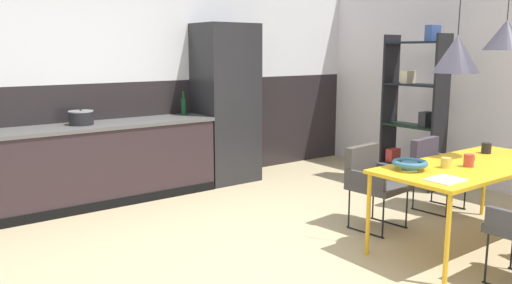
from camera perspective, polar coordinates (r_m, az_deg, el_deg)
name	(u,v)px	position (r m, az deg, el deg)	size (l,w,h in m)	color
ground_plane	(328,255)	(4.44, 7.98, -12.34)	(8.21, 8.21, 0.00)	tan
back_wall_splashback_dark	(163,132)	(6.65, -10.24, 1.06)	(6.31, 0.12, 1.32)	black
back_wall_panel_upper	(160,27)	(6.57, -10.61, 12.46)	(6.31, 0.12, 1.32)	silver
kitchen_counter	(66,168)	(5.88, -20.29, -2.70)	(3.37, 0.63, 0.89)	#2E2226
refrigerator_column	(226,104)	(6.65, -3.37, 4.27)	(0.73, 0.60, 2.02)	#232326
dining_table	(472,169)	(4.80, 22.84, -2.73)	(1.85, 0.81, 0.73)	gold
armchair_far_side	(372,176)	(5.05, 12.79, -3.67)	(0.53, 0.52, 0.79)	#3A3A3B
armchair_near_window	(434,165)	(5.83, 19.19, -2.39)	(0.53, 0.52, 0.75)	#3A3A3B
fruit_bowl	(410,164)	(4.37, 16.71, -2.33)	(0.29, 0.29, 0.08)	#33607F
open_book	(445,180)	(4.11, 20.28, -3.96)	(0.26, 0.22, 0.02)	white
mug_white_ceramic	(446,163)	(4.54, 20.34, -2.17)	(0.12, 0.08, 0.09)	gold
mug_dark_espresso	(469,160)	(4.65, 22.57, -1.90)	(0.13, 0.08, 0.11)	#B23D33
mug_wide_latte	(487,148)	(5.32, 24.22, -0.62)	(0.14, 0.09, 0.10)	black
cooking_pot	(81,118)	(5.88, -18.85, 2.57)	(0.26, 0.26, 0.18)	black
bottle_spice_small	(184,105)	(6.47, -8.04, 4.05)	(0.07, 0.07, 0.30)	#0F3319
open_shelf_unit	(414,107)	(6.67, 17.14, 3.76)	(0.30, 0.78, 1.98)	black
pendant_lamp_over_table_near	(457,54)	(4.37, 21.39, 9.08)	(0.37, 0.37, 1.07)	black
pendant_lamp_over_table_far	(506,35)	(5.02, 26.00, 10.62)	(0.37, 0.37, 0.89)	black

